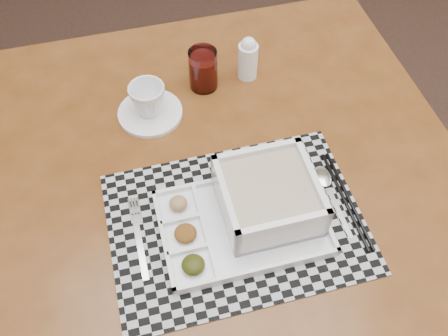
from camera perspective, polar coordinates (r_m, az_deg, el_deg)
The scene contains 10 objects.
dining_table at distance 1.12m, azimuth -0.56°, elevation -3.39°, with size 1.17×1.17×0.80m.
placemat at distance 0.99m, azimuth 1.41°, elevation -6.26°, with size 0.50×0.36×0.00m, color #A7A8AF.
serving_tray at distance 0.97m, azimuth 4.14°, elevation -4.15°, with size 0.34×0.25×0.10m.
fork at distance 0.99m, azimuth -9.63°, elevation -7.55°, with size 0.03×0.19×0.00m.
spoon at distance 1.06m, azimuth 11.48°, elevation -1.54°, with size 0.04×0.18×0.01m.
chopsticks at distance 1.05m, azimuth 13.85°, elevation -3.52°, with size 0.04×0.24×0.01m.
saucer at distance 1.18m, azimuth -8.43°, elevation 6.26°, with size 0.15×0.15×0.01m, color white.
cup at distance 1.15m, azimuth -8.69°, elevation 7.73°, with size 0.08×0.08×0.08m, color white.
juice_glass at distance 1.20m, azimuth -2.39°, elevation 11.06°, with size 0.07×0.07×0.10m.
creamer_bottle at distance 1.22m, azimuth 2.74°, elevation 12.42°, with size 0.05×0.05×0.12m.
Camera 1 is at (-0.13, -0.26, 1.66)m, focal length 40.00 mm.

